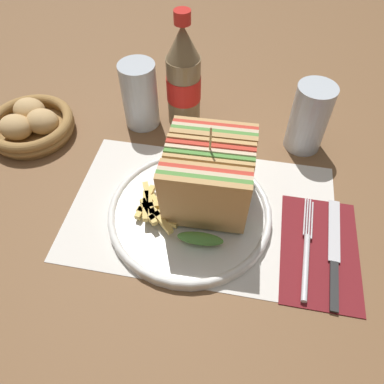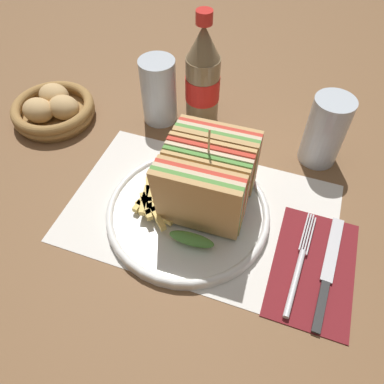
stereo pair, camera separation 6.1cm
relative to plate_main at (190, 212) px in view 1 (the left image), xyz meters
name	(u,v)px [view 1 (the left image)]	position (x,y,z in m)	size (l,w,h in m)	color
ground_plane	(203,207)	(0.02, 0.02, -0.01)	(4.00, 4.00, 0.00)	brown
placemat	(202,211)	(0.02, 0.01, -0.01)	(0.45, 0.28, 0.00)	silver
plate_main	(190,212)	(0.00, 0.00, 0.00)	(0.27, 0.27, 0.02)	white
club_sandwich	(209,179)	(0.03, 0.02, 0.07)	(0.13, 0.17, 0.17)	tan
fries_pile	(156,208)	(-0.05, -0.02, 0.02)	(0.07, 0.09, 0.02)	#E5C166
napkin	(320,250)	(0.21, -0.03, -0.01)	(0.12, 0.20, 0.00)	maroon
fork	(306,256)	(0.19, -0.05, 0.00)	(0.02, 0.19, 0.01)	silver
knife	(334,252)	(0.23, -0.03, 0.00)	(0.03, 0.20, 0.00)	black
coke_bottle_near	(184,79)	(-0.06, 0.25, 0.09)	(0.07, 0.07, 0.23)	#7A6647
glass_near	(308,122)	(0.18, 0.21, 0.05)	(0.07, 0.07, 0.13)	silver
glass_far	(140,99)	(-0.14, 0.22, 0.05)	(0.07, 0.07, 0.13)	silver
bread_basket	(31,124)	(-0.35, 0.15, 0.01)	(0.17, 0.17, 0.06)	olive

